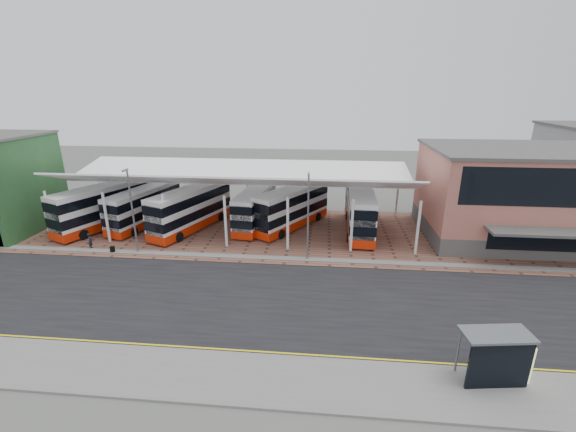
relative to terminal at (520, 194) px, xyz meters
name	(u,v)px	position (x,y,z in m)	size (l,w,h in m)	color
ground	(277,294)	(-23.00, -13.92, -4.66)	(140.00, 140.00, 0.00)	#50524C
road	(275,301)	(-23.00, -14.92, -4.65)	(120.00, 14.00, 0.02)	black
forecourt	(310,233)	(-21.00, -0.92, -4.63)	(72.00, 16.00, 0.06)	brown
sidewalk	(256,379)	(-23.00, -22.92, -4.59)	(120.00, 4.00, 0.14)	slate
north_kerb	(285,259)	(-23.00, -7.72, -4.59)	(120.00, 0.80, 0.14)	slate
yellow_line_near	(262,355)	(-23.00, -20.92, -4.63)	(120.00, 0.12, 0.01)	yellow
yellow_line_far	(263,352)	(-23.00, -20.62, -4.63)	(120.00, 0.12, 0.01)	yellow
canopy	(237,177)	(-29.00, 0.01, 1.14)	(37.00, 11.63, 7.07)	silver
terminal	(520,194)	(0.00, 0.00, 0.00)	(18.40, 14.40, 9.25)	#4C4A48
shop_green	(7,184)	(-53.00, -2.95, 0.46)	(6.40, 10.20, 10.22)	#2A582D
lamp_west	(132,209)	(-37.00, -7.65, -0.30)	(0.16, 0.90, 8.07)	slate
lamp_east	(308,214)	(-21.00, -7.65, -0.30)	(0.16, 0.90, 8.07)	slate
bus_0	(104,207)	(-43.71, -1.25, -2.28)	(6.95, 11.44, 4.68)	silver
bus_1	(144,207)	(-39.59, -0.21, -2.51)	(4.91, 10.44, 4.20)	silver
bus_2	(191,209)	(-33.95, -0.99, -2.34)	(6.33, 11.23, 4.55)	silver
bus_3	(255,208)	(-27.25, 0.87, -2.55)	(3.37, 10.21, 4.13)	silver
bus_4	(292,208)	(-23.15, 0.65, -2.40)	(7.75, 10.42, 4.42)	silver
bus_5	(360,211)	(-15.76, 0.12, -2.34)	(3.04, 11.10, 4.54)	silver
pedestrian	(90,241)	(-41.87, -7.21, -3.80)	(0.58, 0.38, 1.60)	black
suitcase	(112,249)	(-39.33, -7.92, -4.28)	(0.37, 0.26, 0.63)	black
bus_shelter	(503,354)	(-10.27, -22.01, -2.75)	(3.73, 2.09, 2.85)	black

